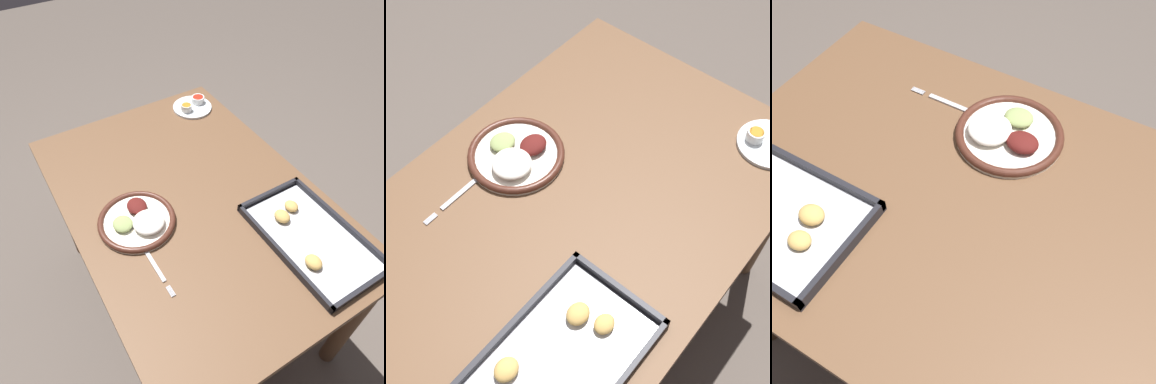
% 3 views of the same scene
% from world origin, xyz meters
% --- Properties ---
extents(ground_plane, '(8.00, 8.00, 0.00)m').
position_xyz_m(ground_plane, '(0.00, 0.00, 0.00)').
color(ground_plane, '#564C44').
extents(dining_table, '(1.16, 0.81, 0.70)m').
position_xyz_m(dining_table, '(0.00, 0.00, 0.60)').
color(dining_table, brown).
rests_on(dining_table, ground_plane).
extents(dinner_plate, '(0.25, 0.25, 0.05)m').
position_xyz_m(dinner_plate, '(0.00, -0.20, 0.72)').
color(dinner_plate, white).
rests_on(dinner_plate, dining_table).
extents(fork, '(0.20, 0.01, 0.00)m').
position_xyz_m(fork, '(0.18, -0.23, 0.71)').
color(fork, '#B2B2B7').
rests_on(fork, dining_table).
extents(baking_tray, '(0.42, 0.25, 0.04)m').
position_xyz_m(baking_tray, '(0.33, 0.22, 0.71)').
color(baking_tray, black).
rests_on(baking_tray, dining_table).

